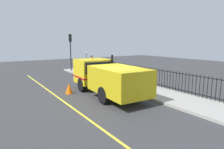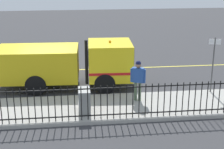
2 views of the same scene
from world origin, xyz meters
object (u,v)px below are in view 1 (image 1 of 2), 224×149
work_truck (105,75)px  traffic_cone (69,88)px  pedestrian_distant (91,62)px  worker_standing (113,68)px  utility_cabinet (139,79)px  street_sign (87,60)px  traffic_light_near (70,45)px

work_truck → traffic_cone: size_ratio=9.37×
work_truck → pedestrian_distant: work_truck is taller
worker_standing → traffic_cone: (-4.30, -1.21, -0.87)m
traffic_cone → work_truck: bearing=-38.5°
worker_standing → utility_cabinet: bearing=42.4°
utility_cabinet → street_sign: bearing=104.5°
traffic_light_near → utility_cabinet: 10.42m
work_truck → worker_standing: size_ratio=3.76×
utility_cabinet → worker_standing: bearing=110.6°
work_truck → street_sign: bearing=76.7°
street_sign → work_truck: bearing=-106.1°
work_truck → street_sign: 6.47m
worker_standing → street_sign: 3.60m
utility_cabinet → traffic_light_near: bearing=97.9°
work_truck → traffic_cone: 2.56m
worker_standing → pedestrian_distant: 6.00m
traffic_light_near → pedestrian_distant: bearing=140.6°
work_truck → pedestrian_distant: 9.30m
worker_standing → traffic_light_near: size_ratio=0.43×
worker_standing → traffic_light_near: bearing=-154.3°
traffic_light_near → worker_standing: bearing=102.5°
worker_standing → pedestrian_distant: (1.14, 5.89, 0.01)m
traffic_light_near → traffic_cone: traffic_light_near is taller
work_truck → utility_cabinet: work_truck is taller
worker_standing → work_truck: bearing=-20.1°
traffic_light_near → traffic_cone: bearing=75.7°
work_truck → worker_standing: (2.43, 2.70, -0.05)m
work_truck → traffic_light_near: 10.77m
work_truck → worker_standing: bearing=50.8°
traffic_light_near → work_truck: bearing=88.3°
work_truck → traffic_cone: work_truck is taller
utility_cabinet → traffic_cone: utility_cabinet is taller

